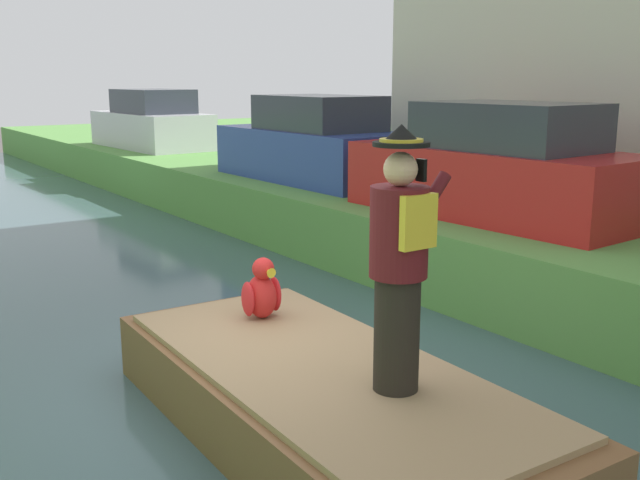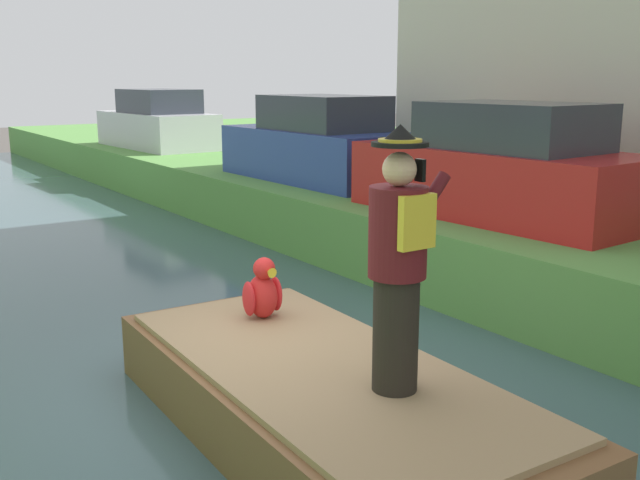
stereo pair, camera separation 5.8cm
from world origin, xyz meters
name	(u,v)px [view 2 (the right image)]	position (x,y,z in m)	size (l,w,h in m)	color
ground_plane	(266,408)	(0.00, 0.00, 0.00)	(80.00, 80.00, 0.00)	#4C4742
canal_water	(266,403)	(0.00, 0.00, 0.05)	(5.86, 48.00, 0.10)	#3D565B
boat	(322,401)	(0.00, -0.89, 0.40)	(1.93, 4.25, 0.61)	brown
person_pirate	(398,262)	(0.17, -1.56, 1.64)	(0.61, 0.42, 1.85)	black
parrot_plush	(263,292)	(0.18, 0.34, 0.95)	(0.36, 0.35, 0.57)	red
parked_car_red	(500,169)	(4.43, 1.43, 1.67)	(1.93, 4.09, 1.50)	red
parked_car_blue	(318,145)	(4.43, 5.73, 1.67)	(1.79, 4.04, 1.50)	#2D4293
parked_car_silver	(157,123)	(4.43, 13.25, 1.67)	(1.90, 4.08, 1.50)	#B7B7BC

